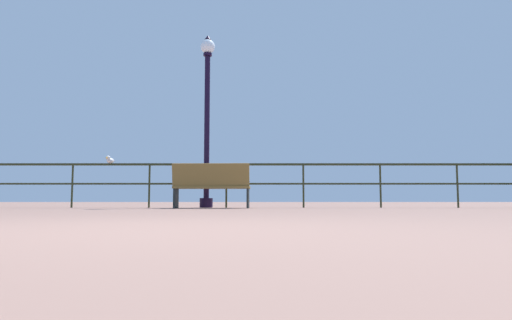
% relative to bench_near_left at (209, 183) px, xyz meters
% --- Properties ---
extents(ground_plane, '(60.00, 60.00, 0.00)m').
position_rel_bench_near_left_xyz_m(ground_plane, '(0.28, -6.90, -0.53)').
color(ground_plane, '#8E695C').
extents(pier_railing, '(24.90, 0.05, 1.02)m').
position_rel_bench_near_left_xyz_m(pier_railing, '(0.28, 0.65, 0.22)').
color(pier_railing, '#292D17').
rests_on(pier_railing, ground_plane).
extents(bench_near_left, '(1.67, 0.65, 0.96)m').
position_rel_bench_near_left_xyz_m(bench_near_left, '(0.00, 0.00, 0.00)').
color(bench_near_left, brown).
rests_on(bench_near_left, ground_plane).
extents(lamppost_center, '(0.34, 0.34, 4.13)m').
position_rel_bench_near_left_xyz_m(lamppost_center, '(-0.20, 0.80, 1.81)').
color(lamppost_center, black).
rests_on(lamppost_center, ground_plane).
extents(seagull_on_rail, '(0.18, 0.37, 0.17)m').
position_rel_bench_near_left_xyz_m(seagull_on_rail, '(-2.41, 0.63, 0.57)').
color(seagull_on_rail, silver).
rests_on(seagull_on_rail, pier_railing).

